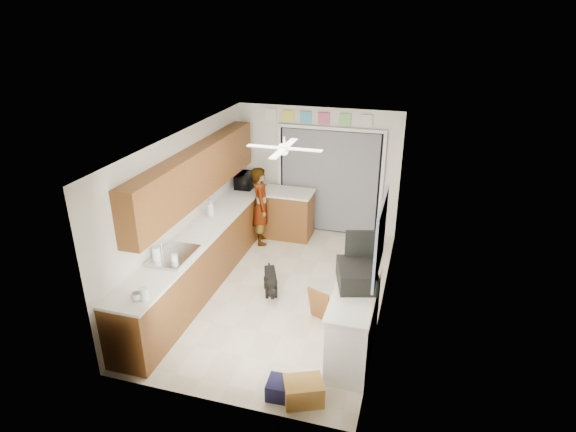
# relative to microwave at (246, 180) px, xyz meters

# --- Properties ---
(floor) EXTENTS (5.00, 5.00, 0.00)m
(floor) POSITION_rel_microwave_xyz_m (1.34, -2.01, -1.08)
(floor) COLOR beige
(floor) RESTS_ON ground
(ceiling) EXTENTS (5.00, 5.00, 0.00)m
(ceiling) POSITION_rel_microwave_xyz_m (1.34, -2.01, 1.42)
(ceiling) COLOR white
(ceiling) RESTS_ON ground
(wall_back) EXTENTS (3.20, 0.00, 3.20)m
(wall_back) POSITION_rel_microwave_xyz_m (1.34, 0.49, 0.17)
(wall_back) COLOR silver
(wall_back) RESTS_ON ground
(wall_front) EXTENTS (3.20, 0.00, 3.20)m
(wall_front) POSITION_rel_microwave_xyz_m (1.34, -4.51, 0.17)
(wall_front) COLOR silver
(wall_front) RESTS_ON ground
(wall_left) EXTENTS (0.00, 5.00, 5.00)m
(wall_left) POSITION_rel_microwave_xyz_m (-0.26, -2.01, 0.17)
(wall_left) COLOR silver
(wall_left) RESTS_ON ground
(wall_right) EXTENTS (0.00, 5.00, 5.00)m
(wall_right) POSITION_rel_microwave_xyz_m (2.94, -2.01, 0.17)
(wall_right) COLOR silver
(wall_right) RESTS_ON ground
(left_base_cabinets) EXTENTS (0.60, 4.80, 0.90)m
(left_base_cabinets) POSITION_rel_microwave_xyz_m (0.04, -2.01, -0.63)
(left_base_cabinets) COLOR brown
(left_base_cabinets) RESTS_ON floor
(left_countertop) EXTENTS (0.62, 4.80, 0.04)m
(left_countertop) POSITION_rel_microwave_xyz_m (0.05, -2.01, -0.16)
(left_countertop) COLOR white
(left_countertop) RESTS_ON left_base_cabinets
(upper_cabinets) EXTENTS (0.32, 4.00, 0.80)m
(upper_cabinets) POSITION_rel_microwave_xyz_m (-0.10, -1.81, 0.72)
(upper_cabinets) COLOR brown
(upper_cabinets) RESTS_ON wall_left
(sink_basin) EXTENTS (0.50, 0.76, 0.06)m
(sink_basin) POSITION_rel_microwave_xyz_m (0.05, -3.01, -0.12)
(sink_basin) COLOR silver
(sink_basin) RESTS_ON left_countertop
(faucet) EXTENTS (0.03, 0.03, 0.22)m
(faucet) POSITION_rel_microwave_xyz_m (-0.14, -3.01, -0.03)
(faucet) COLOR silver
(faucet) RESTS_ON left_countertop
(peninsula_base) EXTENTS (1.00, 0.60, 0.90)m
(peninsula_base) POSITION_rel_microwave_xyz_m (0.84, -0.01, -0.63)
(peninsula_base) COLOR brown
(peninsula_base) RESTS_ON floor
(peninsula_top) EXTENTS (1.04, 0.64, 0.04)m
(peninsula_top) POSITION_rel_microwave_xyz_m (0.84, -0.01, -0.16)
(peninsula_top) COLOR white
(peninsula_top) RESTS_ON peninsula_base
(back_opening_recess) EXTENTS (2.00, 0.06, 2.10)m
(back_opening_recess) POSITION_rel_microwave_xyz_m (1.59, 0.46, -0.03)
(back_opening_recess) COLOR black
(back_opening_recess) RESTS_ON wall_back
(curtain_panel) EXTENTS (1.90, 0.03, 2.05)m
(curtain_panel) POSITION_rel_microwave_xyz_m (1.59, 0.42, -0.03)
(curtain_panel) COLOR gray
(curtain_panel) RESTS_ON wall_back
(door_trim_left) EXTENTS (0.06, 0.04, 2.10)m
(door_trim_left) POSITION_rel_microwave_xyz_m (0.57, 0.43, -0.03)
(door_trim_left) COLOR white
(door_trim_left) RESTS_ON wall_back
(door_trim_right) EXTENTS (0.06, 0.04, 2.10)m
(door_trim_right) POSITION_rel_microwave_xyz_m (2.61, 0.43, -0.03)
(door_trim_right) COLOR white
(door_trim_right) RESTS_ON wall_back
(door_trim_head) EXTENTS (2.10, 0.04, 0.06)m
(door_trim_head) POSITION_rel_microwave_xyz_m (1.59, 0.43, 1.04)
(door_trim_head) COLOR white
(door_trim_head) RESTS_ON wall_back
(header_frame_0) EXTENTS (0.22, 0.02, 0.22)m
(header_frame_0) POSITION_rel_microwave_xyz_m (0.74, 0.46, 1.22)
(header_frame_0) COLOR #E5D74C
(header_frame_0) RESTS_ON wall_back
(header_frame_1) EXTENTS (0.22, 0.02, 0.22)m
(header_frame_1) POSITION_rel_microwave_xyz_m (1.09, 0.46, 1.22)
(header_frame_1) COLOR #4BA1C9
(header_frame_1) RESTS_ON wall_back
(header_frame_2) EXTENTS (0.22, 0.02, 0.22)m
(header_frame_2) POSITION_rel_microwave_xyz_m (1.44, 0.46, 1.22)
(header_frame_2) COLOR #CE4D71
(header_frame_2) RESTS_ON wall_back
(header_frame_3) EXTENTS (0.22, 0.02, 0.22)m
(header_frame_3) POSITION_rel_microwave_xyz_m (1.84, 0.46, 1.22)
(header_frame_3) COLOR #81C36F
(header_frame_3) RESTS_ON wall_back
(header_frame_4) EXTENTS (0.22, 0.02, 0.22)m
(header_frame_4) POSITION_rel_microwave_xyz_m (2.24, 0.46, 1.22)
(header_frame_4) COLOR silver
(header_frame_4) RESTS_ON wall_back
(route66_sign) EXTENTS (0.22, 0.02, 0.26)m
(route66_sign) POSITION_rel_microwave_xyz_m (0.39, 0.46, 1.22)
(route66_sign) COLOR silver
(route66_sign) RESTS_ON wall_back
(right_counter_base) EXTENTS (0.50, 1.40, 0.90)m
(right_counter_base) POSITION_rel_microwave_xyz_m (2.69, -3.21, -0.63)
(right_counter_base) COLOR white
(right_counter_base) RESTS_ON floor
(right_counter_top) EXTENTS (0.54, 1.44, 0.04)m
(right_counter_top) POSITION_rel_microwave_xyz_m (2.68, -3.21, -0.16)
(right_counter_top) COLOR white
(right_counter_top) RESTS_ON right_counter_base
(abstract_painting) EXTENTS (0.03, 1.15, 0.95)m
(abstract_painting) POSITION_rel_microwave_xyz_m (2.92, -3.01, 0.57)
(abstract_painting) COLOR #E45485
(abstract_painting) RESTS_ON wall_right
(ceiling_fan) EXTENTS (1.14, 1.14, 0.24)m
(ceiling_fan) POSITION_rel_microwave_xyz_m (1.34, -1.81, 1.24)
(ceiling_fan) COLOR white
(ceiling_fan) RESTS_ON ceiling
(microwave) EXTENTS (0.38, 0.53, 0.28)m
(microwave) POSITION_rel_microwave_xyz_m (0.00, 0.00, 0.00)
(microwave) COLOR black
(microwave) RESTS_ON left_countertop
(soap_bottle) EXTENTS (0.15, 0.15, 0.31)m
(soap_bottle) POSITION_rel_microwave_xyz_m (-0.06, -1.51, 0.02)
(soap_bottle) COLOR silver
(soap_bottle) RESTS_ON left_countertop
(cup) EXTENTS (0.14, 0.14, 0.10)m
(cup) POSITION_rel_microwave_xyz_m (0.14, -4.13, -0.09)
(cup) COLOR white
(cup) RESTS_ON left_countertop
(jar_a) EXTENTS (0.14, 0.14, 0.16)m
(jar_a) POSITION_rel_microwave_xyz_m (0.23, -4.09, -0.06)
(jar_a) COLOR silver
(jar_a) RESTS_ON left_countertop
(jar_b) EXTENTS (0.12, 0.12, 0.14)m
(jar_b) POSITION_rel_microwave_xyz_m (0.15, -3.17, -0.07)
(jar_b) COLOR silver
(jar_b) RESTS_ON left_countertop
(paper_towel_roll) EXTENTS (0.13, 0.13, 0.24)m
(paper_towel_roll) POSITION_rel_microwave_xyz_m (-0.10, -3.22, -0.02)
(paper_towel_roll) COLOR white
(paper_towel_roll) RESTS_ON left_countertop
(suitcase) EXTENTS (0.62, 0.73, 0.27)m
(suitcase) POSITION_rel_microwave_xyz_m (2.66, -3.02, -0.00)
(suitcase) COLOR black
(suitcase) RESTS_ON right_counter_top
(suitcase_rim) EXTENTS (0.58, 0.68, 0.02)m
(suitcase_rim) POSITION_rel_microwave_xyz_m (2.66, -3.02, -0.11)
(suitcase_rim) COLOR yellow
(suitcase_rim) RESTS_ON suitcase
(suitcase_lid) EXTENTS (0.41, 0.14, 0.50)m
(suitcase_lid) POSITION_rel_microwave_xyz_m (2.66, -2.73, 0.25)
(suitcase_lid) COLOR black
(suitcase_lid) RESTS_ON suitcase
(cardboard_box) EXTENTS (0.54, 0.48, 0.28)m
(cardboard_box) POSITION_rel_microwave_xyz_m (2.28, -4.21, -0.94)
(cardboard_box) COLOR #AF8337
(cardboard_box) RESTS_ON floor
(navy_crate) EXTENTS (0.37, 0.31, 0.22)m
(navy_crate) POSITION_rel_microwave_xyz_m (2.02, -4.21, -0.97)
(navy_crate) COLOR #151434
(navy_crate) RESTS_ON floor
(cabinet_door_panel) EXTENTS (0.39, 0.27, 0.53)m
(cabinet_door_panel) POSITION_rel_microwave_xyz_m (2.11, -2.64, -0.81)
(cabinet_door_panel) COLOR brown
(cabinet_door_panel) RESTS_ON floor
(man) EXTENTS (0.54, 0.65, 1.52)m
(man) POSITION_rel_microwave_xyz_m (0.46, -0.43, -0.32)
(man) COLOR white
(man) RESTS_ON floor
(dog) EXTENTS (0.44, 0.62, 0.44)m
(dog) POSITION_rel_microwave_xyz_m (1.20, -2.12, -0.86)
(dog) COLOR black
(dog) RESTS_ON floor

